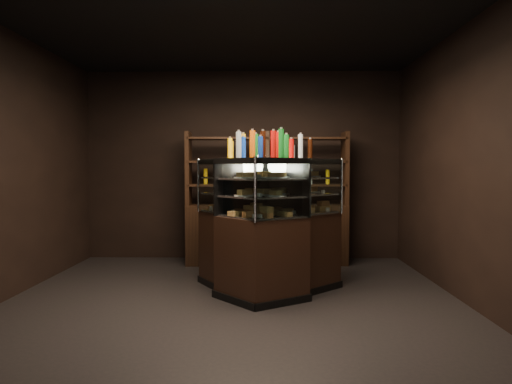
% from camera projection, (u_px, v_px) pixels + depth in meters
% --- Properties ---
extents(ground, '(5.00, 5.00, 0.00)m').
position_uv_depth(ground, '(232.00, 303.00, 4.91)').
color(ground, black).
rests_on(ground, ground).
extents(room_shell, '(5.02, 5.02, 3.01)m').
position_uv_depth(room_shell, '(232.00, 122.00, 4.82)').
color(room_shell, black).
rests_on(room_shell, ground).
extents(display_case, '(1.81, 1.61, 1.57)m').
position_uv_depth(display_case, '(265.00, 248.00, 5.35)').
color(display_case, black).
rests_on(display_case, ground).
extents(food_display, '(1.33, 1.20, 0.48)m').
position_uv_depth(food_display, '(265.00, 190.00, 5.31)').
color(food_display, '#D58D4C').
rests_on(food_display, display_case).
extents(bottles_top, '(1.15, 1.06, 0.30)m').
position_uv_depth(bottles_top, '(265.00, 147.00, 5.29)').
color(bottles_top, '#D8590A').
rests_on(bottles_top, display_case).
extents(potted_conifer, '(0.39, 0.39, 0.83)m').
position_uv_depth(potted_conifer, '(282.00, 255.00, 5.13)').
color(potted_conifer, black).
rests_on(potted_conifer, ground).
extents(back_shelving, '(2.44, 0.49, 2.00)m').
position_uv_depth(back_shelving, '(267.00, 224.00, 6.92)').
color(back_shelving, black).
rests_on(back_shelving, ground).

